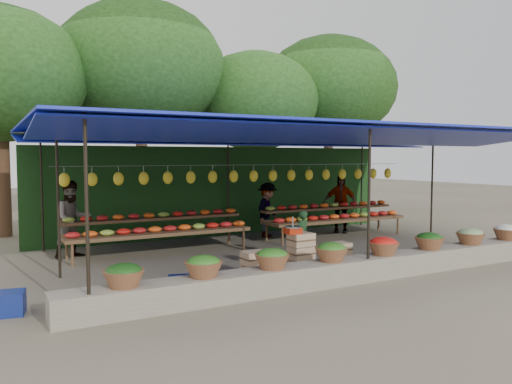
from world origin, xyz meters
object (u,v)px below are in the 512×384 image
blue_crate_back (4,304)px  vendor_seated (302,236)px  crate_counter (300,257)px  blue_crate_front (182,284)px  weighing_scale (293,230)px

blue_crate_back → vendor_seated: bearing=21.5°
crate_counter → blue_crate_front: crate_counter is taller
weighing_scale → blue_crate_front: bearing=-175.9°
blue_crate_front → blue_crate_back: (-2.63, 0.01, 0.03)m
vendor_seated → blue_crate_back: size_ratio=1.98×
weighing_scale → blue_crate_front: 2.39m
crate_counter → vendor_seated: 1.18m
weighing_scale → blue_crate_back: bearing=-178.3°
crate_counter → blue_crate_back: (-5.06, -0.15, -0.15)m
crate_counter → vendor_seated: size_ratio=2.19×
vendor_seated → blue_crate_back: bearing=-4.0°
weighing_scale → vendor_seated: bearing=48.2°
vendor_seated → blue_crate_front: (-3.11, -1.10, -0.41)m
crate_counter → weighing_scale: weighing_scale is taller
blue_crate_front → blue_crate_back: 2.63m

